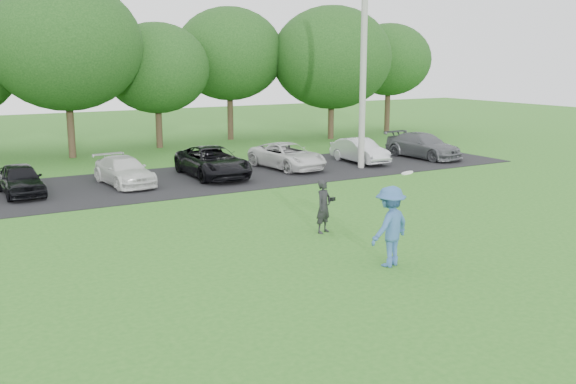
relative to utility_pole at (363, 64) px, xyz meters
name	(u,v)px	position (x,y,z in m)	size (l,w,h in m)	color
ground	(364,274)	(-8.62, -11.82, -4.64)	(100.00, 100.00, 0.00)	#2B6B1E
parking_lot	(170,182)	(-8.62, 1.18, -4.62)	(32.00, 6.50, 0.03)	black
utility_pole	(363,64)	(0.00, 0.00, 0.00)	(0.28, 0.28, 9.28)	#9FA09A
frisbee_player	(390,226)	(-7.72, -11.60, -3.67)	(1.40, 1.04, 2.34)	#365E99
camera_bystander	(324,206)	(-7.45, -8.33, -3.87)	(0.66, 0.55, 1.53)	black
parked_cars	(154,168)	(-9.20, 1.29, -4.02)	(28.28, 5.11, 1.24)	#4B1013
tree_row	(130,58)	(-7.10, 10.94, 0.27)	(42.39, 9.85, 8.64)	#38281C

